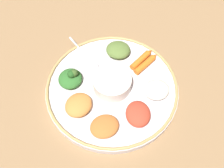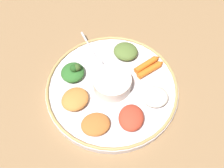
# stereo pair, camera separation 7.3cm
# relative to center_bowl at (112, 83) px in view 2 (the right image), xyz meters

# --- Properties ---
(ground_plane) EXTENTS (2.40, 2.40, 0.00)m
(ground_plane) POSITION_rel_center_bowl_xyz_m (0.00, 0.00, -0.04)
(ground_plane) COLOR olive
(platter) EXTENTS (0.37, 0.37, 0.02)m
(platter) POSITION_rel_center_bowl_xyz_m (0.00, 0.00, -0.03)
(platter) COLOR silver
(platter) RESTS_ON ground_plane
(platter_rim) EXTENTS (0.37, 0.37, 0.01)m
(platter_rim) POSITION_rel_center_bowl_xyz_m (0.00, 0.00, -0.02)
(platter_rim) COLOR tan
(platter_rim) RESTS_ON platter
(center_bowl) EXTENTS (0.11, 0.11, 0.04)m
(center_bowl) POSITION_rel_center_bowl_xyz_m (0.00, 0.00, 0.00)
(center_bowl) COLOR silver
(center_bowl) RESTS_ON platter
(spoon) EXTENTS (0.15, 0.04, 0.01)m
(spoon) POSITION_rel_center_bowl_xyz_m (-0.12, 0.02, -0.02)
(spoon) COLOR silver
(spoon) RESTS_ON platter
(greens_pile) EXTENTS (0.09, 0.09, 0.05)m
(greens_pile) POSITION_rel_center_bowl_xyz_m (-0.10, -0.07, -0.01)
(greens_pile) COLOR #2D6628
(greens_pile) RESTS_ON platter
(carrot_near_spoon) EXTENTS (0.02, 0.09, 0.02)m
(carrot_near_spoon) POSITION_rel_center_bowl_xyz_m (0.02, 0.12, -0.01)
(carrot_near_spoon) COLOR orange
(carrot_near_spoon) RESTS_ON platter
(carrot_outer) EXTENTS (0.02, 0.09, 0.02)m
(carrot_outer) POSITION_rel_center_bowl_xyz_m (-0.00, 0.13, -0.01)
(carrot_outer) COLOR orange
(carrot_outer) RESTS_ON platter
(mound_collards) EXTENTS (0.10, 0.10, 0.03)m
(mound_collards) POSITION_rel_center_bowl_xyz_m (-0.07, 0.10, -0.01)
(mound_collards) COLOR #567033
(mound_collards) RESTS_ON platter
(mound_berbere_red) EXTENTS (0.10, 0.10, 0.03)m
(mound_berbere_red) POSITION_rel_center_bowl_xyz_m (0.11, -0.02, -0.01)
(mound_berbere_red) COLOR #B73D28
(mound_berbere_red) RESTS_ON platter
(mound_chickpea) EXTENTS (0.09, 0.09, 0.02)m
(mound_chickpea) POSITION_rel_center_bowl_xyz_m (0.07, -0.10, -0.01)
(mound_chickpea) COLOR #B2662D
(mound_chickpea) RESTS_ON platter
(mound_squash) EXTENTS (0.08, 0.09, 0.03)m
(mound_squash) POSITION_rel_center_bowl_xyz_m (-0.02, -0.11, -0.01)
(mound_squash) COLOR #C67A38
(mound_squash) RESTS_ON platter
(mound_rice_white) EXTENTS (0.09, 0.09, 0.03)m
(mound_rice_white) POSITION_rel_center_bowl_xyz_m (0.10, 0.07, -0.01)
(mound_rice_white) COLOR silver
(mound_rice_white) RESTS_ON platter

